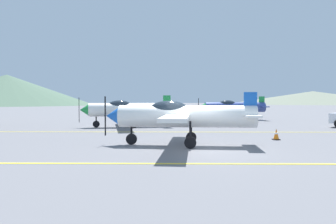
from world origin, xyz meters
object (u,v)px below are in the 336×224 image
object	(u,v)px
airplane_near	(181,115)
airplane_mid	(127,109)
traffic_cone_front	(276,134)
airplane_far	(232,107)

from	to	relation	value
airplane_near	airplane_mid	xyz separation A→B (m)	(-3.88, 9.94, 0.00)
traffic_cone_front	airplane_far	bearing A→B (deg)	87.53
airplane_mid	airplane_far	size ratio (longest dim) A/B	1.00
airplane_near	airplane_far	world-z (taller)	same
airplane_mid	traffic_cone_front	distance (m)	11.92
airplane_near	airplane_mid	bearing A→B (deg)	111.30
airplane_near	airplane_mid	distance (m)	10.67
airplane_mid	traffic_cone_front	size ratio (longest dim) A/B	13.74
airplane_near	airplane_mid	world-z (taller)	same
traffic_cone_front	airplane_mid	bearing A→B (deg)	138.56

